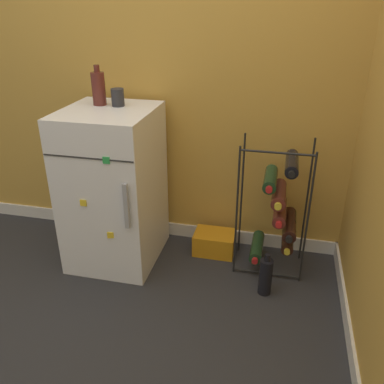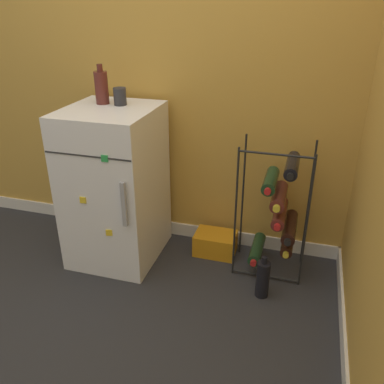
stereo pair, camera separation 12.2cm
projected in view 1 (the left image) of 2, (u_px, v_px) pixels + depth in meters
ground_plane at (155, 302)px, 2.21m from camera, size 14.00×14.00×0.00m
wall_back at (186, 47)px, 2.32m from camera, size 7.00×0.07×2.50m
mini_fridge at (114, 188)px, 2.42m from camera, size 0.50×0.58×0.94m
wine_rack at (279, 209)px, 2.34m from camera, size 0.40×0.33×0.80m
soda_box at (215, 242)px, 2.62m from camera, size 0.26×0.18×0.14m
fridge_top_cup at (118, 97)px, 2.27m from camera, size 0.07×0.07×0.10m
fridge_top_bottle at (99, 88)px, 2.27m from camera, size 0.08×0.08×0.22m
loose_bottle_floor at (266, 276)px, 2.24m from camera, size 0.07×0.07×0.25m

